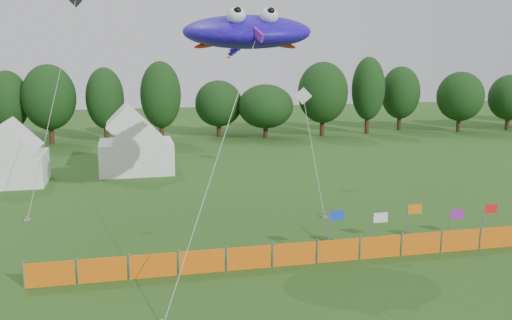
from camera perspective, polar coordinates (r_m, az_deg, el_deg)
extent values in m
cylinder|color=#382314|center=(61.57, -23.38, 2.57)|extent=(0.50, 0.50, 2.38)
ellipsoid|color=black|center=(61.24, -23.59, 5.45)|extent=(4.09, 4.09, 5.35)
cylinder|color=#382314|center=(60.15, -19.79, 2.74)|extent=(0.50, 0.50, 2.57)
ellipsoid|color=black|center=(59.80, -19.99, 5.93)|extent=(5.20, 5.20, 5.79)
cylinder|color=#382314|center=(59.69, -14.73, 2.92)|extent=(0.50, 0.50, 2.46)
ellipsoid|color=black|center=(59.36, -14.88, 5.99)|extent=(3.78, 3.78, 5.55)
cylinder|color=#382314|center=(58.37, -9.41, 3.05)|extent=(0.50, 0.50, 2.66)
ellipsoid|color=black|center=(58.01, -9.51, 6.46)|extent=(4.05, 4.05, 5.99)
cylinder|color=#382314|center=(61.69, -3.73, 3.27)|extent=(0.50, 0.50, 1.98)
ellipsoid|color=black|center=(61.40, -3.76, 5.66)|extent=(5.06, 5.06, 4.46)
cylinder|color=#382314|center=(60.73, 0.97, 3.11)|extent=(0.50, 0.50, 1.86)
ellipsoid|color=black|center=(60.45, 0.97, 5.39)|extent=(5.86, 5.86, 4.18)
cylinder|color=#382314|center=(62.32, 6.64, 3.59)|extent=(0.50, 0.50, 2.62)
ellipsoid|color=black|center=(61.98, 6.70, 6.73)|extent=(5.41, 5.41, 5.89)
cylinder|color=#382314|center=(64.92, 11.04, 3.83)|extent=(0.50, 0.50, 2.78)
ellipsoid|color=black|center=(64.59, 11.16, 7.02)|extent=(3.67, 3.67, 6.26)
cylinder|color=#382314|center=(68.73, 14.13, 3.93)|extent=(0.50, 0.50, 2.42)
ellipsoid|color=black|center=(68.44, 14.26, 6.55)|extent=(4.46, 4.46, 5.44)
cylinder|color=#382314|center=(69.37, 19.61, 3.61)|extent=(0.50, 0.50, 2.24)
ellipsoid|color=black|center=(69.10, 19.76, 6.01)|extent=(5.26, 5.26, 5.03)
cylinder|color=#382314|center=(73.03, 23.84, 3.60)|extent=(0.50, 0.50, 2.10)
ellipsoid|color=black|center=(72.78, 24.01, 5.74)|extent=(4.74, 4.74, 4.73)
cube|color=white|center=(42.78, -22.85, -0.80)|extent=(3.97, 3.97, 2.18)
cube|color=white|center=(44.31, -11.87, 0.34)|extent=(5.43, 4.34, 2.39)
cube|color=orange|center=(24.15, -19.93, -10.69)|extent=(1.90, 0.06, 1.00)
cube|color=orange|center=(23.98, -15.10, -10.56)|extent=(1.90, 0.06, 1.00)
cube|color=orange|center=(23.97, -10.24, -10.36)|extent=(1.90, 0.06, 1.00)
cube|color=orange|center=(24.12, -5.42, -10.09)|extent=(1.90, 0.06, 1.00)
cube|color=orange|center=(24.44, -0.70, -9.75)|extent=(1.90, 0.06, 1.00)
cube|color=orange|center=(24.92, 3.86, -9.37)|extent=(1.90, 0.06, 1.00)
cube|color=orange|center=(25.54, 8.21, -8.94)|extent=(1.90, 0.06, 1.00)
cube|color=orange|center=(26.31, 12.32, -8.49)|extent=(1.90, 0.06, 1.00)
cube|color=orange|center=(27.19, 16.17, -8.03)|extent=(1.90, 0.06, 1.00)
cube|color=orange|center=(28.20, 19.75, -7.57)|extent=(1.90, 0.06, 1.00)
cube|color=orange|center=(29.30, 23.07, -7.12)|extent=(1.90, 0.06, 1.00)
cylinder|color=gray|center=(25.65, 7.28, -7.43)|extent=(0.06, 0.06, 2.19)
cube|color=blue|center=(25.51, 8.07, -5.51)|extent=(0.70, 0.02, 0.45)
cylinder|color=gray|center=(26.24, 11.57, -7.35)|extent=(0.06, 0.06, 2.01)
cube|color=white|center=(26.15, 12.33, -5.65)|extent=(0.70, 0.02, 0.45)
cylinder|color=gray|center=(27.59, 14.87, -6.47)|extent=(0.06, 0.06, 2.12)
cube|color=orange|center=(27.52, 15.60, -4.75)|extent=(0.70, 0.02, 0.45)
cylinder|color=gray|center=(28.33, 18.77, -6.55)|extent=(0.06, 0.06, 1.83)
cube|color=purple|center=(28.32, 19.46, -5.14)|extent=(0.70, 0.02, 0.45)
cylinder|color=gray|center=(29.65, 21.76, -5.92)|extent=(0.06, 0.06, 1.88)
cube|color=red|center=(29.66, 22.42, -4.53)|extent=(0.70, 0.02, 0.45)
ellipsoid|color=#270FD9|center=(28.09, -0.93, 12.72)|extent=(6.97, 5.80, 2.17)
sphere|color=white|center=(26.65, -1.99, 14.26)|extent=(0.87, 0.87, 0.87)
sphere|color=white|center=(26.99, 1.34, 14.22)|extent=(0.87, 0.87, 0.87)
ellipsoid|color=red|center=(27.98, -4.39, 11.54)|extent=(1.82, 0.80, 0.28)
ellipsoid|color=red|center=(28.67, 2.28, 11.54)|extent=(1.82, 0.80, 0.28)
cube|color=purple|center=(25.76, 0.21, 12.43)|extent=(0.37, 0.96, 0.70)
cylinder|color=#A5A5A5|center=(22.30, -4.01, -0.14)|extent=(5.02, 7.57, 9.74)
cube|color=white|center=(41.14, 4.73, 6.41)|extent=(1.26, 0.35, 1.26)
cylinder|color=#A5A5A5|center=(36.37, 5.67, 1.09)|extent=(1.95, 10.26, 5.97)
cube|color=gray|center=(32.01, 6.87, -5.65)|extent=(0.30, 0.30, 0.10)
cube|color=black|center=(38.08, -17.60, 14.97)|extent=(0.84, 0.24, 0.84)
cylinder|color=#A5A5A5|center=(35.20, -19.65, 5.30)|extent=(2.80, 6.08, 12.18)
cube|color=gray|center=(33.52, -21.92, -5.62)|extent=(0.30, 0.30, 0.10)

